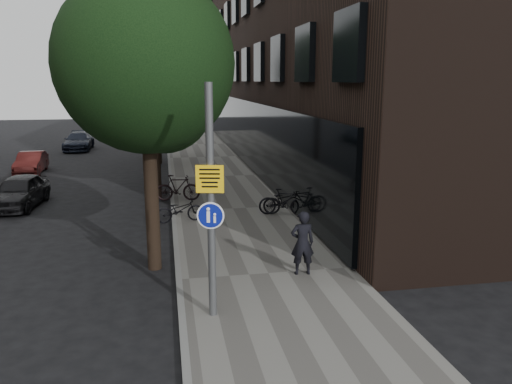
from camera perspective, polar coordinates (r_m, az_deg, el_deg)
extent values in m
plane|color=black|center=(9.90, 4.06, -17.07)|extent=(120.00, 120.00, 0.00)
cube|color=slate|center=(19.10, -2.66, -2.05)|extent=(4.50, 60.00, 0.12)
cube|color=slate|center=(18.94, -9.43, -2.33)|extent=(0.15, 60.00, 0.13)
cube|color=black|center=(32.41, 9.55, 19.74)|extent=(12.00, 40.00, 18.00)
cylinder|color=black|center=(13.24, -11.77, -2.07)|extent=(0.36, 0.36, 3.20)
sphere|color=black|center=(12.83, -12.53, 14.14)|extent=(4.40, 4.40, 4.40)
sphere|color=black|center=(13.63, -10.51, 9.91)|extent=(2.64, 2.64, 2.64)
cylinder|color=black|center=(21.57, -11.34, 3.59)|extent=(0.36, 0.36, 3.20)
sphere|color=black|center=(21.32, -11.78, 13.46)|extent=(5.00, 5.00, 5.00)
sphere|color=black|center=(22.12, -10.56, 10.88)|extent=(3.00, 3.00, 3.00)
cylinder|color=black|center=(30.50, -11.14, 6.19)|extent=(0.36, 0.36, 3.20)
sphere|color=black|center=(30.32, -11.44, 13.15)|extent=(5.00, 5.00, 5.00)
sphere|color=black|center=(31.12, -10.59, 11.32)|extent=(3.00, 3.00, 3.00)
cylinder|color=#595B5E|center=(9.95, -5.18, -1.40)|extent=(0.16, 0.16, 4.75)
cube|color=gold|center=(9.83, -5.24, 1.59)|extent=(0.54, 0.14, 0.55)
cylinder|color=navy|center=(10.00, -5.16, -2.57)|extent=(0.48, 0.12, 0.49)
cylinder|color=white|center=(10.00, -5.16, -2.57)|extent=(0.54, 0.13, 0.55)
imported|color=black|center=(12.56, 5.32, -5.80)|extent=(0.62, 0.43, 1.64)
imported|color=black|center=(18.25, 3.23, -0.97)|extent=(1.89, 0.68, 0.99)
imported|color=black|center=(18.09, 3.36, -1.12)|extent=(1.68, 0.93, 0.97)
imported|color=black|center=(17.36, -8.72, -2.01)|extent=(1.73, 0.88, 0.87)
imported|color=black|center=(20.41, -8.93, 0.48)|extent=(1.82, 0.68, 1.07)
imported|color=black|center=(21.69, -25.42, 0.07)|extent=(1.82, 3.87, 1.28)
imported|color=#551A18|center=(29.47, -24.31, 3.07)|extent=(1.34, 3.52, 1.15)
imported|color=#191F2E|center=(38.20, -19.61, 5.50)|extent=(1.80, 4.39, 1.27)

